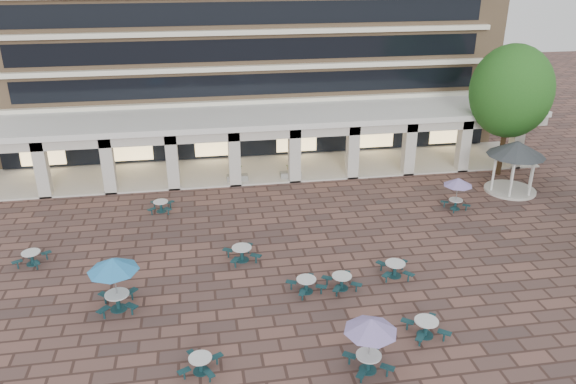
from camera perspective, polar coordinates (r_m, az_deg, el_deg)
name	(u,v)px	position (r m, az deg, el deg)	size (l,w,h in m)	color
ground	(296,274)	(28.97, 0.81, -8.30)	(120.00, 120.00, 0.00)	brown
retail_arcade	(260,132)	(41.15, -2.84, 6.10)	(42.00, 6.60, 4.40)	white
picnic_table_0	(201,363)	(23.11, -8.87, -16.80)	(1.84, 1.84, 0.69)	#14373D
picnic_table_3	(395,268)	(29.06, 10.81, -7.61)	(1.81, 1.81, 0.76)	#14373D
picnic_table_4	(113,266)	(26.36, -17.36, -7.23)	(2.31, 2.31, 2.67)	#14373D
picnic_table_5	(242,252)	(30.00, -4.71, -6.14)	(2.04, 2.04, 0.79)	#14373D
picnic_table_6	(371,327)	(22.11, 8.41, -13.43)	(2.10, 2.10, 2.43)	#14373D
picnic_table_7	(426,327)	(25.27, 13.83, -13.13)	(1.87, 1.87, 0.77)	#14373D
picnic_table_8	(32,257)	(32.50, -24.60, -6.02)	(1.85, 1.85, 0.71)	#14373D
picnic_table_9	(342,281)	(27.72, 5.48, -8.96)	(1.85, 1.85, 0.72)	#14373D
picnic_table_10	(306,284)	(27.37, 1.86, -9.32)	(1.94, 1.94, 0.72)	#14373D
picnic_table_11	(458,183)	(36.70, 16.90, 0.88)	(1.83, 1.83, 2.11)	#14373D
picnic_table_12	(161,205)	(36.24, -12.78, -1.33)	(1.67, 1.67, 0.69)	#14373D
gazebo	(516,154)	(40.47, 22.14, 3.58)	(3.82, 3.82, 3.55)	beige
tree_east_c	(511,91)	(42.52, 21.72, 9.48)	(5.67, 5.67, 9.44)	#403019
planter_left	(237,174)	(40.01, -5.17, 1.81)	(1.50, 0.71, 1.33)	#979792
planter_right	(291,172)	(40.47, 0.27, 2.05)	(1.50, 0.60, 1.24)	#979792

